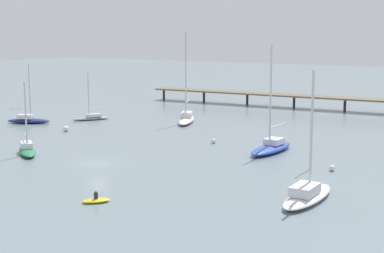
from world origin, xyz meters
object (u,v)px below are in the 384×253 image
object	(u,v)px
mooring_buoy_mid	(214,141)
sailboat_green	(27,149)
sailboat_white	(307,193)
pier	(348,94)
dinghy_yellow	(96,200)
sailboat_gray	(91,117)
mooring_buoy_far	(66,129)
sailboat_blue	(271,146)
sailboat_cream	(186,117)
mooring_buoy_near	(332,168)
sailboat_navy	(28,119)

from	to	relation	value
mooring_buoy_mid	sailboat_green	bearing A→B (deg)	-131.17
sailboat_white	mooring_buoy_mid	bearing A→B (deg)	137.81
pier	dinghy_yellow	bearing A→B (deg)	-90.19
sailboat_gray	mooring_buoy_far	bearing A→B (deg)	-66.58
sailboat_blue	sailboat_gray	bearing A→B (deg)	168.04
sailboat_cream	sailboat_gray	xyz separation A→B (m)	(-15.05, -6.46, -0.30)
pier	sailboat_gray	distance (m)	47.49
mooring_buoy_mid	sailboat_white	bearing A→B (deg)	-42.19
pier	mooring_buoy_far	xyz separation A→B (m)	(-28.74, -44.39, -2.88)
sailboat_green	dinghy_yellow	world-z (taller)	sailboat_green
sailboat_cream	sailboat_green	distance (m)	31.63
sailboat_green	mooring_buoy_near	distance (m)	36.43
sailboat_navy	sailboat_green	bearing A→B (deg)	-42.18
sailboat_white	mooring_buoy_far	bearing A→B (deg)	161.44
sailboat_green	mooring_buoy_near	bearing A→B (deg)	18.49
dinghy_yellow	mooring_buoy_far	world-z (taller)	dinghy_yellow
pier	sailboat_green	size ratio (longest dim) A/B	6.95
sailboat_blue	sailboat_green	bearing A→B (deg)	-145.27
pier	sailboat_gray	bearing A→B (deg)	-134.78
sailboat_navy	sailboat_white	world-z (taller)	sailboat_white
sailboat_white	mooring_buoy_far	xyz separation A→B (m)	(-43.98, 14.77, -0.26)
pier	sailboat_cream	size ratio (longest dim) A/B	4.15
pier	sailboat_blue	bearing A→B (deg)	-84.99
sailboat_green	mooring_buoy_mid	world-z (taller)	sailboat_green
sailboat_cream	sailboat_gray	world-z (taller)	sailboat_cream
sailboat_green	sailboat_gray	xyz separation A→B (m)	(-12.23, 25.04, -0.10)
sailboat_blue	sailboat_navy	bearing A→B (deg)	-179.37
sailboat_cream	mooring_buoy_mid	distance (m)	18.68
sailboat_green	sailboat_gray	size ratio (longest dim) A/B	1.10
pier	dinghy_yellow	distance (m)	69.63
sailboat_blue	sailboat_gray	world-z (taller)	sailboat_blue
pier	mooring_buoy_mid	xyz separation A→B (m)	(-5.30, -40.54, -2.98)
sailboat_green	mooring_buoy_near	size ratio (longest dim) A/B	13.36
sailboat_green	mooring_buoy_far	distance (m)	16.19
pier	sailboat_cream	xyz separation A→B (m)	(-18.35, -27.19, -2.49)
mooring_buoy_far	sailboat_white	bearing A→B (deg)	-18.56
dinghy_yellow	sailboat_blue	bearing A→B (deg)	82.14
sailboat_gray	mooring_buoy_near	distance (m)	48.68
dinghy_yellow	mooring_buoy_far	distance (m)	38.03
pier	dinghy_yellow	world-z (taller)	pier
sailboat_white	sailboat_blue	bearing A→B (deg)	123.30
pier	mooring_buoy_far	size ratio (longest dim) A/B	72.01
sailboat_cream	mooring_buoy_far	world-z (taller)	sailboat_cream
sailboat_green	pier	bearing A→B (deg)	70.17
sailboat_green	sailboat_blue	size ratio (longest dim) A/B	0.67
pier	mooring_buoy_near	xyz separation A→B (m)	(13.38, -47.14, -2.98)
sailboat_navy	sailboat_blue	distance (m)	43.26
sailboat_cream	sailboat_blue	size ratio (longest dim) A/B	1.12
sailboat_blue	mooring_buoy_near	world-z (taller)	sailboat_blue
sailboat_white	mooring_buoy_far	distance (m)	46.40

